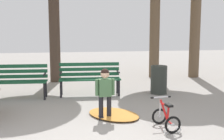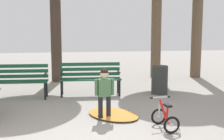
% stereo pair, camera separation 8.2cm
% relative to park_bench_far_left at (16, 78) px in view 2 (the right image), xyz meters
% --- Properties ---
extents(park_bench_far_left, '(1.63, 0.58, 0.85)m').
position_rel_park_bench_far_left_xyz_m(park_bench_far_left, '(0.00, 0.00, 0.00)').
color(park_bench_far_left, '#195133').
rests_on(park_bench_far_left, ground).
extents(park_bench_left, '(1.63, 0.56, 0.85)m').
position_rel_park_bench_far_left_xyz_m(park_bench_left, '(1.90, 0.06, 0.00)').
color(park_bench_left, '#195133').
rests_on(park_bench_left, ground).
extents(child_standing, '(0.38, 0.17, 1.00)m').
position_rel_park_bench_far_left_xyz_m(child_standing, '(1.95, -2.15, 0.07)').
color(child_standing, black).
rests_on(child_standing, ground).
extents(kids_bicycle, '(0.41, 0.59, 0.54)m').
position_rel_park_bench_far_left_xyz_m(kids_bicycle, '(2.91, -2.90, -0.31)').
color(kids_bicycle, black).
rests_on(kids_bicycle, ground).
extents(leaf_pile, '(1.33, 1.44, 0.07)m').
position_rel_park_bench_far_left_xyz_m(leaf_pile, '(2.15, -1.96, -0.48)').
color(leaf_pile, '#C68438').
rests_on(leaf_pile, ground).
extents(trash_bin, '(0.44, 0.44, 0.76)m').
position_rel_park_bench_far_left_xyz_m(trash_bin, '(3.75, -0.13, -0.13)').
color(trash_bin, '#2D332D').
rests_on(trash_bin, ground).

